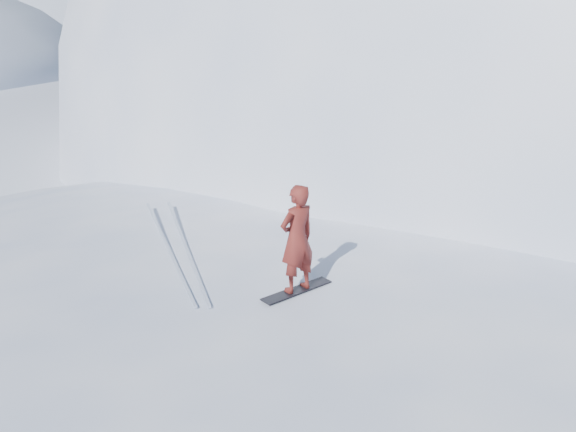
% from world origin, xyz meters
% --- Properties ---
extents(near_ridge, '(36.00, 28.00, 4.80)m').
position_xyz_m(near_ridge, '(1.00, 3.00, 0.00)').
color(near_ridge, white).
rests_on(near_ridge, ground).
extents(peak_shoulder, '(28.00, 24.00, 18.00)m').
position_xyz_m(peak_shoulder, '(10.00, 20.00, 0.00)').
color(peak_shoulder, white).
rests_on(peak_shoulder, ground).
extents(wind_bumps, '(16.00, 14.40, 1.00)m').
position_xyz_m(wind_bumps, '(-0.56, 2.12, 0.00)').
color(wind_bumps, white).
rests_on(wind_bumps, ground).
extents(snowboard, '(1.42, 0.98, 0.02)m').
position_xyz_m(snowboard, '(0.19, 2.11, 2.41)').
color(snowboard, black).
rests_on(snowboard, near_ridge).
extents(snowboarder, '(0.87, 0.78, 2.00)m').
position_xyz_m(snowboarder, '(0.19, 2.11, 3.42)').
color(snowboarder, maroon).
rests_on(snowboarder, snowboard).
extents(board_tracks, '(1.36, 5.96, 0.04)m').
position_xyz_m(board_tracks, '(-1.99, 4.69, 2.42)').
color(board_tracks, silver).
rests_on(board_tracks, ground).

